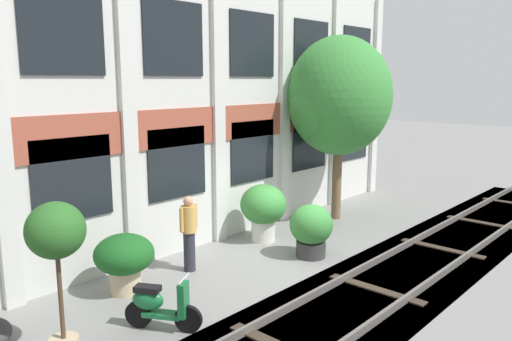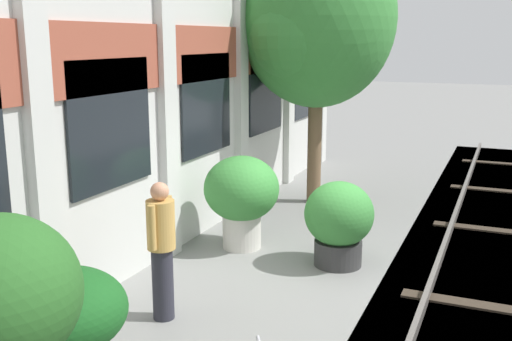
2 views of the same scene
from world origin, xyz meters
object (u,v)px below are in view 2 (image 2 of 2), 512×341
potted_plant_stone_basin (66,317)px  potted_plant_fluted_column (339,220)px  broadleaf_tree (317,23)px  resident_by_doorway (162,247)px  potted_plant_low_pan (2,324)px  potted_plant_ribbed_drum (242,194)px

potted_plant_stone_basin → potted_plant_fluted_column: (4.17, -1.55, -0.02)m
broadleaf_tree → resident_by_doorway: broadleaf_tree is taller
broadleaf_tree → potted_plant_stone_basin: size_ratio=4.58×
broadleaf_tree → resident_by_doorway: size_ratio=3.21×
broadleaf_tree → potted_plant_low_pan: size_ratio=2.23×
potted_plant_stone_basin → broadleaf_tree: bearing=-0.8°
potted_plant_ribbed_drum → potted_plant_fluted_column: potted_plant_ribbed_drum is taller
potted_plant_low_pan → resident_by_doorway: (3.61, 1.30, -0.94)m
potted_plant_stone_basin → resident_by_doorway: bearing=-2.4°
potted_plant_stone_basin → potted_plant_low_pan: (-1.99, -1.37, 1.14)m
potted_plant_stone_basin → potted_plant_fluted_column: size_ratio=0.93×
potted_plant_low_pan → broadleaf_tree: bearing=7.6°
broadleaf_tree → potted_plant_ribbed_drum: broadleaf_tree is taller
potted_plant_stone_basin → potted_plant_low_pan: size_ratio=0.49×
broadleaf_tree → potted_plant_ribbed_drum: bearing=176.1°
potted_plant_fluted_column → potted_plant_low_pan: potted_plant_low_pan is taller
potted_plant_stone_basin → potted_plant_low_pan: 2.67m
potted_plant_fluted_column → potted_plant_low_pan: bearing=178.3°
potted_plant_ribbed_drum → potted_plant_low_pan: (-6.31, -1.48, 0.96)m
resident_by_doorway → potted_plant_ribbed_drum: bearing=88.2°
potted_plant_ribbed_drum → potted_plant_stone_basin: potted_plant_ribbed_drum is taller
potted_plant_fluted_column → potted_plant_low_pan: (-6.17, 0.18, 1.16)m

